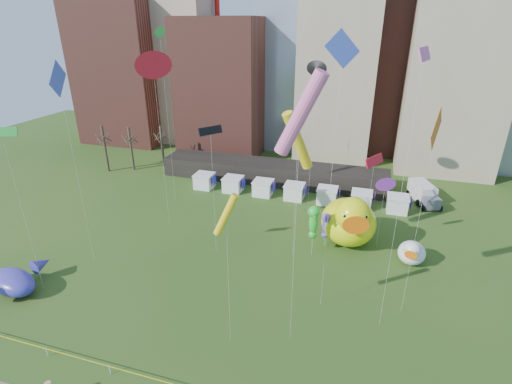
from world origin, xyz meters
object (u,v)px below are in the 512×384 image
(whale_inflatable, at_px, (15,280))
(seahorse_green, at_px, (314,220))
(seahorse_purple, at_px, (326,224))
(box_truck, at_px, (423,193))
(big_duck, at_px, (349,220))
(small_duck, at_px, (412,252))

(whale_inflatable, bearing_deg, seahorse_green, 42.93)
(seahorse_purple, height_order, box_truck, seahorse_purple)
(whale_inflatable, bearing_deg, big_duck, 45.18)
(big_duck, relative_size, seahorse_purple, 2.17)
(small_duck, height_order, whale_inflatable, small_duck)
(big_duck, distance_m, seahorse_purple, 3.00)
(big_duck, height_order, small_duck, big_duck)
(seahorse_purple, height_order, whale_inflatable, seahorse_purple)
(seahorse_green, height_order, box_truck, seahorse_green)
(small_duck, bearing_deg, big_duck, 172.05)
(whale_inflatable, relative_size, box_truck, 1.08)
(big_duck, xyz_separation_m, seahorse_green, (-3.78, -3.74, 1.41))
(small_duck, distance_m, seahorse_green, 11.50)
(small_duck, relative_size, seahorse_green, 0.69)
(small_duck, relative_size, seahorse_purple, 0.98)
(big_duck, bearing_deg, seahorse_green, -147.21)
(big_duck, distance_m, box_truck, 18.52)
(big_duck, relative_size, whale_inflatable, 1.28)
(seahorse_green, bearing_deg, whale_inflatable, -157.50)
(small_duck, xyz_separation_m, whale_inflatable, (-38.54, -16.70, -0.27))
(seahorse_purple, distance_m, whale_inflatable, 33.73)
(seahorse_purple, xyz_separation_m, box_truck, (12.52, 16.99, -1.65))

